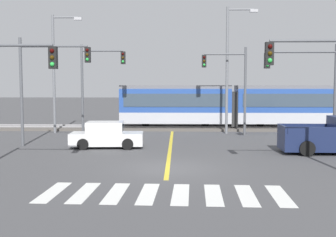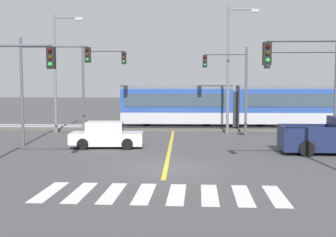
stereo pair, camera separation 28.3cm
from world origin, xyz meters
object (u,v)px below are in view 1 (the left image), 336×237
traffic_light_mid_left (44,75)px  street_lamp_centre (230,63)px  pickup_truck (334,138)px  traffic_light_near_left (0,83)px  traffic_light_near_right (326,80)px  street_lamp_west (56,67)px  traffic_light_far_left (96,76)px  traffic_light_far_right (231,78)px  light_rail_tram (233,104)px  traffic_light_mid_right (311,79)px  sedan_crossing (107,136)px

traffic_light_mid_left → street_lamp_centre: street_lamp_centre is taller
pickup_truck → traffic_light_near_left: 16.80m
traffic_light_near_right → street_lamp_west: bearing=135.5°
traffic_light_near_right → traffic_light_far_left: bearing=130.8°
traffic_light_far_left → traffic_light_mid_left: 6.00m
traffic_light_far_right → traffic_light_mid_left: bearing=-153.1°
traffic_light_near_right → traffic_light_mid_left: 15.91m
light_rail_tram → traffic_light_mid_left: size_ratio=2.87×
traffic_light_mid_right → traffic_light_near_right: (-1.92, -8.05, -0.13)m
light_rail_tram → street_lamp_centre: 4.69m
sedan_crossing → traffic_light_near_right: size_ratio=0.72×
pickup_truck → traffic_light_mid_left: bearing=172.0°
sedan_crossing → street_lamp_centre: size_ratio=0.46×
sedan_crossing → street_lamp_west: 9.79m
light_rail_tram → street_lamp_west: bearing=-166.7°
traffic_light_far_left → traffic_light_mid_right: (13.71, -5.61, -0.26)m
traffic_light_mid_left → street_lamp_west: (-1.21, 6.73, 0.78)m
sedan_crossing → traffic_light_near_right: 12.88m
sedan_crossing → traffic_light_far_right: traffic_light_far_right is taller
traffic_light_mid_left → street_lamp_west: 6.88m
traffic_light_mid_right → traffic_light_mid_left: 15.68m
light_rail_tram → sedan_crossing: 13.67m
traffic_light_far_right → street_lamp_centre: street_lamp_centre is taller
pickup_truck → traffic_light_mid_left: traffic_light_mid_left is taller
traffic_light_near_right → traffic_light_mid_left: size_ratio=0.92×
pickup_truck → street_lamp_west: bearing=152.7°
traffic_light_far_left → street_lamp_centre: (9.78, 0.96, 1.02)m
light_rail_tram → pickup_truck: size_ratio=3.39×
traffic_light_far_right → traffic_light_near_right: (1.98, -13.97, -0.25)m
traffic_light_near_right → street_lamp_centre: street_lamp_centre is taller
sedan_crossing → traffic_light_far_left: size_ratio=0.65×
pickup_truck → traffic_light_far_right: (-4.51, 8.28, 3.29)m
sedan_crossing → street_lamp_centre: street_lamp_centre is taller
traffic_light_mid_left → light_rail_tram: bearing=38.6°
traffic_light_far_left → traffic_light_near_right: bearing=-49.2°
pickup_truck → traffic_light_mid_right: size_ratio=0.90×
traffic_light_far_right → traffic_light_far_left: bearing=-178.2°
traffic_light_near_right → light_rail_tram: bearing=94.2°
traffic_light_near_left → traffic_light_near_right: 13.09m
light_rail_tram → street_lamp_centre: bearing=-101.9°
traffic_light_far_left → sedan_crossing: bearing=-73.9°
sedan_crossing → street_lamp_west: (-4.97, 7.24, 4.32)m
light_rail_tram → street_lamp_west: (-13.66, -3.23, 2.97)m
traffic_light_near_left → traffic_light_far_left: bearing=84.5°
traffic_light_mid_right → street_lamp_west: bearing=158.5°
traffic_light_near_left → traffic_light_mid_left: size_ratio=0.87×
light_rail_tram → traffic_light_mid_left: 16.09m
sedan_crossing → pickup_truck: pickup_truck is taller
traffic_light_mid_right → traffic_light_mid_left: (-15.68, -0.06, 0.23)m
pickup_truck → street_lamp_centre: size_ratio=0.58×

